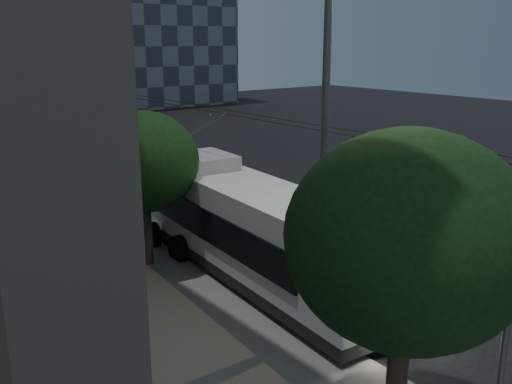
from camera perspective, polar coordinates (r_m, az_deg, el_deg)
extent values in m
plane|color=black|center=(23.00, 7.52, -5.89)|extent=(120.00, 120.00, 0.00)
cube|color=gray|center=(39.20, -13.36, 2.64)|extent=(0.08, 90.00, 0.02)
cube|color=gray|center=(39.80, -11.48, 2.93)|extent=(0.08, 90.00, 0.02)
cube|color=gray|center=(40.49, -9.51, 3.24)|extent=(0.08, 90.00, 0.02)
cube|color=gray|center=(41.18, -7.75, 3.50)|extent=(0.08, 90.00, 0.02)
cylinder|color=black|center=(36.93, -19.80, 10.21)|extent=(0.02, 90.00, 0.02)
cylinder|color=black|center=(37.15, -18.76, 10.32)|extent=(0.02, 90.00, 0.02)
cylinder|color=#575759|center=(12.41, 23.92, -11.01)|extent=(0.14, 0.14, 6.00)
cylinder|color=#575759|center=(27.44, -15.51, 3.65)|extent=(0.14, 0.14, 6.00)
cube|color=#353A43|center=(77.64, -12.89, 17.56)|extent=(22.00, 18.00, 24.00)
cube|color=silver|center=(19.71, -0.51, -3.54)|extent=(3.83, 12.93, 3.03)
cube|color=black|center=(20.19, -0.50, -7.19)|extent=(3.87, 12.98, 0.37)
cube|color=black|center=(20.08, -1.43, -2.80)|extent=(3.65, 10.29, 1.12)
cube|color=black|center=(15.39, 14.12, -8.38)|extent=(2.41, 0.29, 1.38)
cube|color=black|center=(24.79, -9.44, 0.73)|extent=(2.21, 0.28, 1.06)
cube|color=#23D629|center=(15.04, 14.35, -5.03)|extent=(1.70, 0.21, 0.34)
cube|color=#9C9C9F|center=(21.78, -5.62, 3.04)|extent=(2.51, 2.53, 0.53)
sphere|color=white|center=(15.32, 11.76, -14.09)|extent=(0.28, 0.28, 0.28)
sphere|color=white|center=(16.60, 15.92, -11.96)|extent=(0.28, 0.28, 0.28)
cylinder|color=#575759|center=(22.39, -7.91, 5.61)|extent=(0.06, 4.80, 2.15)
cylinder|color=#575759|center=(22.71, -6.51, 5.79)|extent=(0.06, 4.80, 2.15)
cylinder|color=black|center=(16.59, 4.58, -12.44)|extent=(0.32, 1.06, 1.06)
cylinder|color=black|center=(18.28, 10.74, -9.94)|extent=(0.32, 1.06, 1.06)
cylinder|color=black|center=(21.70, -7.79, -5.70)|extent=(0.32, 1.06, 1.06)
cylinder|color=black|center=(23.02, -2.16, -4.34)|extent=(0.32, 1.06, 1.06)
cylinder|color=black|center=(23.39, -10.31, -4.26)|extent=(0.32, 1.06, 1.06)
cylinder|color=black|center=(24.62, -4.94, -3.08)|extent=(0.32, 1.06, 1.06)
imported|color=#A4A7AC|center=(31.40, -14.76, 0.91)|extent=(2.66, 5.54, 1.52)
imported|color=silver|center=(35.80, -18.56, 2.20)|extent=(2.73, 4.29, 1.36)
imported|color=#BAB9BE|center=(41.69, -19.46, 3.80)|extent=(2.80, 4.70, 1.28)
imported|color=white|center=(45.58, -22.14, 4.51)|extent=(1.45, 4.14, 1.36)
cylinder|color=#2F201A|center=(12.75, 13.87, -17.92)|extent=(0.44, 0.44, 2.67)
ellipsoid|color=black|center=(11.38, 14.86, -4.54)|extent=(4.79, 4.79, 4.31)
cylinder|color=#2F201A|center=(21.29, -10.91, -4.24)|extent=(0.44, 0.44, 2.48)
ellipsoid|color=black|center=(20.56, -11.29, 3.01)|extent=(4.02, 4.02, 3.62)
cylinder|color=#2F201A|center=(29.81, -20.36, 0.79)|extent=(0.44, 0.44, 2.61)
ellipsoid|color=black|center=(29.24, -20.94, 6.88)|extent=(5.05, 5.05, 4.54)
cylinder|color=#2F201A|center=(37.61, -23.51, 3.48)|extent=(0.44, 0.44, 2.84)
ellipsoid|color=black|center=(37.20, -23.98, 7.89)|extent=(4.02, 4.02, 3.62)
cylinder|color=#575759|center=(14.76, 6.83, 4.56)|extent=(0.20, 0.20, 11.03)
cylinder|color=#575759|center=(38.55, -22.62, 9.19)|extent=(0.20, 0.20, 9.96)
cylinder|color=#575759|center=(38.75, -21.72, 16.12)|extent=(2.19, 0.12, 0.12)
sphere|color=#FFD88C|center=(39.05, -20.25, 16.09)|extent=(0.44, 0.44, 0.44)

